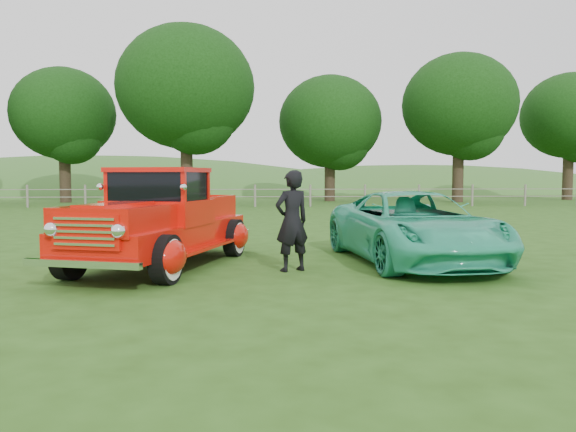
{
  "coord_description": "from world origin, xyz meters",
  "views": [
    {
      "loc": [
        -0.0,
        -8.33,
        1.62
      ],
      "look_at": [
        0.56,
        1.2,
        0.95
      ],
      "focal_mm": 35.0,
      "sensor_mm": 36.0,
      "label": 1
    }
  ],
  "objects": [
    {
      "name": "tree_mid_east",
      "position": [
        13.0,
        27.0,
        6.17
      ],
      "size": [
        7.2,
        7.2,
        9.44
      ],
      "color": "black",
      "rests_on": "ground"
    },
    {
      "name": "red_pickup",
      "position": [
        -1.69,
        1.81,
        0.8
      ],
      "size": [
        3.24,
        5.28,
        1.78
      ],
      "rotation": [
        0.0,
        0.0,
        -0.3
      ],
      "color": "black",
      "rests_on": "ground"
    },
    {
      "name": "tree_near_west",
      "position": [
        -4.0,
        25.0,
        6.8
      ],
      "size": [
        8.0,
        8.0,
        10.42
      ],
      "color": "black",
      "rests_on": "ground"
    },
    {
      "name": "teal_sedan",
      "position": [
        2.97,
        2.02,
        0.67
      ],
      "size": [
        2.73,
        5.06,
        1.35
      ],
      "primitive_type": "imported",
      "rotation": [
        0.0,
        0.0,
        0.1
      ],
      "color": "#2CB388",
      "rests_on": "ground"
    },
    {
      "name": "tree_near_east",
      "position": [
        5.0,
        29.0,
        5.25
      ],
      "size": [
        6.8,
        6.8,
        8.33
      ],
      "color": "black",
      "rests_on": "ground"
    },
    {
      "name": "ground",
      "position": [
        0.0,
        0.0,
        0.0
      ],
      "size": [
        140.0,
        140.0,
        0.0
      ],
      "primitive_type": "plane",
      "color": "#274A13",
      "rests_on": "ground"
    },
    {
      "name": "tree_mid_west",
      "position": [
        -12.0,
        28.0,
        5.55
      ],
      "size": [
        6.4,
        6.4,
        8.46
      ],
      "color": "black",
      "rests_on": "ground"
    },
    {
      "name": "man",
      "position": [
        0.63,
        1.21,
        0.87
      ],
      "size": [
        0.75,
        0.65,
        1.73
      ],
      "primitive_type": "imported",
      "rotation": [
        0.0,
        0.0,
        3.6
      ],
      "color": "black",
      "rests_on": "ground"
    },
    {
      "name": "tree_far_east",
      "position": [
        22.0,
        30.0,
        5.86
      ],
      "size": [
        6.6,
        6.6,
        8.86
      ],
      "color": "black",
      "rests_on": "ground"
    },
    {
      "name": "distant_hills",
      "position": [
        -4.08,
        59.46,
        -4.55
      ],
      "size": [
        116.0,
        60.0,
        18.0
      ],
      "color": "#306A27",
      "rests_on": "ground"
    },
    {
      "name": "fence_line",
      "position": [
        0.0,
        22.0,
        0.6
      ],
      "size": [
        48.0,
        0.12,
        1.2
      ],
      "color": "slate",
      "rests_on": "ground"
    }
  ]
}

